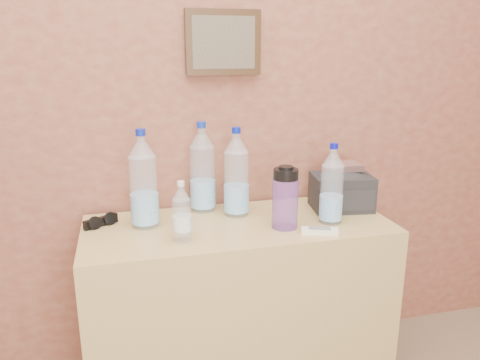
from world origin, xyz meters
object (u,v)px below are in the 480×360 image
(sunglasses, at_px, (101,222))
(foil_packet, at_px, (344,166))
(dresser, at_px, (238,307))
(pet_large_d, at_px, (332,188))
(toiletry_bag, at_px, (342,190))
(pet_large_a, at_px, (143,184))
(pet_small, at_px, (182,215))
(ac_remote, at_px, (320,231))
(nalgene_bottle, at_px, (285,198))
(pet_large_c, at_px, (202,172))
(pet_large_b, at_px, (236,177))

(sunglasses, height_order, foil_packet, foil_packet)
(dresser, relative_size, pet_large_d, 3.77)
(toiletry_bag, xyz_separation_m, foil_packet, (0.01, 0.01, 0.10))
(pet_large_a, bearing_deg, toiletry_bag, 0.09)
(pet_large_a, height_order, pet_large_d, pet_large_a)
(pet_small, bearing_deg, pet_large_d, 4.04)
(dresser, relative_size, ac_remote, 8.83)
(pet_large_a, height_order, toiletry_bag, pet_large_a)
(foil_packet, bearing_deg, pet_large_d, -129.74)
(sunglasses, bearing_deg, pet_large_d, -42.91)
(sunglasses, bearing_deg, nalgene_bottle, -46.80)
(nalgene_bottle, bearing_deg, foil_packet, 26.85)
(nalgene_bottle, height_order, sunglasses, nalgene_bottle)
(pet_large_a, height_order, foil_packet, pet_large_a)
(pet_large_c, bearing_deg, pet_large_d, -30.03)
(pet_large_d, height_order, pet_small, pet_large_d)
(pet_large_b, distance_m, nalgene_bottle, 0.23)
(nalgene_bottle, relative_size, foil_packet, 1.85)
(nalgene_bottle, bearing_deg, toiletry_bag, 25.69)
(dresser, relative_size, foil_packet, 9.13)
(pet_large_b, distance_m, toiletry_bag, 0.45)
(pet_large_a, distance_m, nalgene_bottle, 0.53)
(dresser, relative_size, pet_large_a, 3.15)
(dresser, bearing_deg, pet_large_a, 170.06)
(dresser, relative_size, sunglasses, 8.53)
(pet_large_a, distance_m, pet_small, 0.22)
(sunglasses, bearing_deg, foil_packet, -32.85)
(nalgene_bottle, distance_m, sunglasses, 0.70)
(pet_large_a, distance_m, sunglasses, 0.22)
(dresser, distance_m, pet_large_b, 0.53)
(pet_large_d, xyz_separation_m, toiletry_bag, (0.11, 0.14, -0.06))
(pet_large_a, xyz_separation_m, sunglasses, (-0.16, 0.04, -0.15))
(nalgene_bottle, bearing_deg, ac_remote, -40.79)
(pet_large_d, bearing_deg, dresser, 168.08)
(pet_small, height_order, sunglasses, pet_small)
(pet_large_a, relative_size, ac_remote, 2.80)
(sunglasses, distance_m, foil_packet, 1.00)
(pet_large_a, xyz_separation_m, ac_remote, (0.61, -0.23, -0.16))
(dresser, bearing_deg, nalgene_bottle, -27.70)
(pet_large_c, relative_size, ac_remote, 2.79)
(nalgene_bottle, relative_size, toiletry_bag, 0.98)
(pet_large_a, xyz_separation_m, pet_large_c, (0.24, 0.13, -0.00))
(sunglasses, xyz_separation_m, toiletry_bag, (0.97, -0.04, 0.06))
(pet_large_c, xyz_separation_m, nalgene_bottle, (0.26, -0.27, -0.05))
(dresser, distance_m, nalgene_bottle, 0.51)
(pet_small, xyz_separation_m, toiletry_bag, (0.69, 0.18, -0.01))
(pet_large_d, bearing_deg, pet_large_a, 169.07)
(nalgene_bottle, distance_m, foil_packet, 0.36)
(dresser, bearing_deg, sunglasses, 168.81)
(pet_large_d, xyz_separation_m, ac_remote, (-0.09, -0.10, -0.13))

